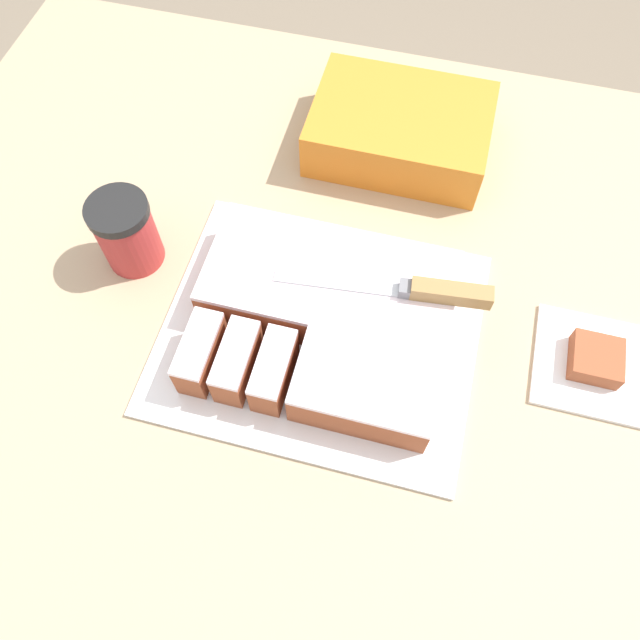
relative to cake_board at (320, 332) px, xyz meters
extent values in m
plane|color=#7F705B|center=(0.05, 0.01, -0.90)|extent=(8.00, 8.00, 0.00)
cube|color=tan|center=(0.05, 0.01, -0.45)|extent=(1.40, 1.10, 0.89)
cube|color=white|center=(0.00, 0.00, 0.00)|extent=(0.40, 0.34, 0.01)
cube|color=#994C2D|center=(0.00, 0.05, 0.03)|extent=(0.31, 0.15, 0.05)
cube|color=white|center=(0.00, 0.05, 0.06)|extent=(0.31, 0.15, 0.01)
cube|color=#994C2D|center=(0.07, -0.08, 0.03)|extent=(0.16, 0.10, 0.05)
cube|color=white|center=(0.07, -0.08, 0.06)|extent=(0.16, 0.10, 0.01)
cube|color=#994C2D|center=(-0.13, -0.08, 0.03)|extent=(0.04, 0.09, 0.05)
cube|color=white|center=(-0.13, -0.08, 0.06)|extent=(0.04, 0.09, 0.01)
cube|color=#994C2D|center=(-0.08, -0.08, 0.03)|extent=(0.04, 0.09, 0.05)
cube|color=white|center=(-0.08, -0.08, 0.06)|extent=(0.04, 0.09, 0.01)
cube|color=#994C2D|center=(-0.04, -0.08, 0.03)|extent=(0.04, 0.09, 0.05)
cube|color=white|center=(-0.04, -0.08, 0.06)|extent=(0.04, 0.09, 0.01)
cube|color=silver|center=(0.02, 0.04, 0.06)|extent=(0.17, 0.04, 0.00)
cube|color=slate|center=(0.09, 0.05, 0.07)|extent=(0.02, 0.02, 0.02)
cube|color=olive|center=(0.15, 0.05, 0.07)|extent=(0.10, 0.03, 0.02)
cylinder|color=#B23333|center=(-0.28, 0.05, 0.04)|extent=(0.08, 0.08, 0.09)
cylinder|color=black|center=(-0.28, 0.05, 0.10)|extent=(0.08, 0.08, 0.01)
cube|color=white|center=(0.34, 0.04, 0.00)|extent=(0.14, 0.14, 0.01)
cube|color=#994C2D|center=(0.34, 0.04, 0.02)|extent=(0.06, 0.06, 0.03)
cube|color=orange|center=(0.03, 0.34, 0.04)|extent=(0.26, 0.19, 0.08)
camera|label=1|loc=(0.09, -0.36, 0.72)|focal=35.00mm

